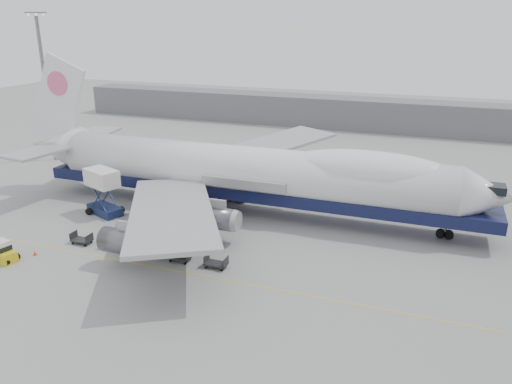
% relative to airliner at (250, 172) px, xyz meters
% --- Properties ---
extents(ground, '(260.00, 260.00, 0.00)m').
position_rel_airliner_xyz_m(ground, '(-0.64, -12.00, -5.62)').
color(ground, gray).
rests_on(ground, ground).
extents(apron_line, '(60.00, 0.15, 0.01)m').
position_rel_airliner_xyz_m(apron_line, '(-0.64, -18.00, -5.62)').
color(apron_line, gold).
rests_on(apron_line, ground).
extents(hangar, '(110.00, 8.00, 7.00)m').
position_rel_airliner_xyz_m(hangar, '(-10.64, 58.00, -2.12)').
color(hangar, slate).
rests_on(hangar, ground).
extents(floodlight_mast, '(2.40, 2.40, 25.43)m').
position_rel_airliner_xyz_m(floodlight_mast, '(-42.64, 12.00, 8.64)').
color(floodlight_mast, slate).
rests_on(floodlight_mast, ground).
extents(airliner, '(67.00, 55.30, 19.98)m').
position_rel_airliner_xyz_m(airliner, '(0.00, 0.00, 0.00)').
color(airliner, white).
rests_on(airliner, ground).
extents(catering_truck, '(5.57, 4.68, 6.11)m').
position_rel_airliner_xyz_m(catering_truck, '(-17.78, -7.24, -2.18)').
color(catering_truck, '#19244B').
rests_on(catering_truck, ground).
extents(baggage_tug, '(3.34, 2.36, 2.21)m').
position_rel_airliner_xyz_m(baggage_tug, '(-19.83, -22.24, -4.64)').
color(baggage_tug, gold).
rests_on(baggage_tug, ground).
extents(traffic_cone, '(0.38, 0.38, 0.56)m').
position_rel_airliner_xyz_m(traffic_cone, '(-17.57, -20.09, -5.36)').
color(traffic_cone, '#E23F0B').
rests_on(traffic_cone, ground).
extents(dolly_0, '(2.30, 1.35, 1.30)m').
position_rel_airliner_xyz_m(dolly_0, '(-14.68, -15.88, -5.09)').
color(dolly_0, '#2D2D30').
rests_on(dolly_0, ground).
extents(dolly_1, '(2.30, 1.35, 1.30)m').
position_rel_airliner_xyz_m(dolly_1, '(-10.46, -15.88, -5.09)').
color(dolly_1, '#2D2D30').
rests_on(dolly_1, ground).
extents(dolly_2, '(2.30, 1.35, 1.30)m').
position_rel_airliner_xyz_m(dolly_2, '(-6.23, -15.88, -5.09)').
color(dolly_2, '#2D2D30').
rests_on(dolly_2, ground).
extents(dolly_3, '(2.30, 1.35, 1.30)m').
position_rel_airliner_xyz_m(dolly_3, '(-2.01, -15.88, -5.09)').
color(dolly_3, '#2D2D30').
rests_on(dolly_3, ground).
extents(dolly_4, '(2.30, 1.35, 1.30)m').
position_rel_airliner_xyz_m(dolly_4, '(2.21, -15.88, -5.09)').
color(dolly_4, '#2D2D30').
rests_on(dolly_4, ground).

